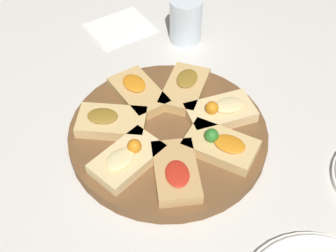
% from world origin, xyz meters
% --- Properties ---
extents(ground_plane, '(3.00, 3.00, 0.00)m').
position_xyz_m(ground_plane, '(0.00, 0.00, 0.00)').
color(ground_plane, silver).
extents(serving_board, '(0.36, 0.36, 0.02)m').
position_xyz_m(serving_board, '(0.00, 0.00, 0.01)').
color(serving_board, brown).
rests_on(serving_board, ground_plane).
extents(focaccia_slice_0, '(0.14, 0.13, 0.04)m').
position_xyz_m(focaccia_slice_0, '(-0.09, 0.06, 0.04)').
color(focaccia_slice_0, '#E5C689').
rests_on(focaccia_slice_0, serving_board).
extents(focaccia_slice_1, '(0.14, 0.11, 0.03)m').
position_xyz_m(focaccia_slice_1, '(-0.10, -0.04, 0.04)').
color(focaccia_slice_1, tan).
rests_on(focaccia_slice_1, serving_board).
extents(focaccia_slice_2, '(0.11, 0.14, 0.03)m').
position_xyz_m(focaccia_slice_2, '(-0.03, -0.10, 0.04)').
color(focaccia_slice_2, tan).
rests_on(focaccia_slice_2, serving_board).
extents(focaccia_slice_3, '(0.13, 0.14, 0.03)m').
position_xyz_m(focaccia_slice_3, '(0.06, -0.09, 0.04)').
color(focaccia_slice_3, '#DBB775').
rests_on(focaccia_slice_3, serving_board).
extents(focaccia_slice_4, '(0.13, 0.08, 0.04)m').
position_xyz_m(focaccia_slice_4, '(0.10, -0.01, 0.04)').
color(focaccia_slice_4, '#E5C689').
rests_on(focaccia_slice_4, serving_board).
extents(focaccia_slice_5, '(0.14, 0.14, 0.03)m').
position_xyz_m(focaccia_slice_5, '(0.07, 0.07, 0.04)').
color(focaccia_slice_5, tan).
rests_on(focaccia_slice_5, serving_board).
extents(focaccia_slice_6, '(0.09, 0.13, 0.04)m').
position_xyz_m(focaccia_slice_6, '(-0.02, 0.10, 0.04)').
color(focaccia_slice_6, '#DBB775').
rests_on(focaccia_slice_6, serving_board).
extents(water_glass, '(0.07, 0.07, 0.10)m').
position_xyz_m(water_glass, '(-0.26, -0.16, 0.05)').
color(water_glass, silver).
rests_on(water_glass, ground_plane).
extents(napkin_stack, '(0.17, 0.16, 0.01)m').
position_xyz_m(napkin_stack, '(-0.20, -0.30, 0.00)').
color(napkin_stack, white).
rests_on(napkin_stack, ground_plane).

